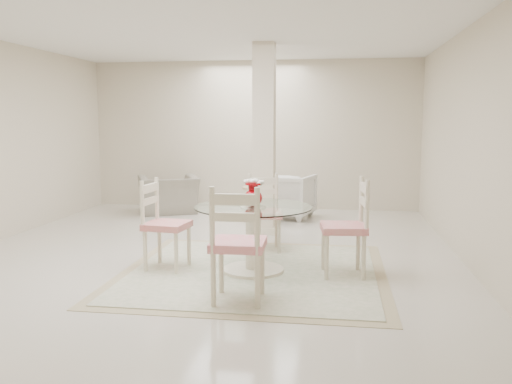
# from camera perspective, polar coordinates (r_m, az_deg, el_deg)

# --- Properties ---
(ground) EXTENTS (7.00, 7.00, 0.00)m
(ground) POSITION_cam_1_polar(r_m,az_deg,el_deg) (6.77, -4.87, -6.39)
(ground) COLOR beige
(ground) RESTS_ON ground
(room_shell) EXTENTS (6.02, 7.02, 2.71)m
(room_shell) POSITION_cam_1_polar(r_m,az_deg,el_deg) (6.57, -5.06, 9.52)
(room_shell) COLOR beige
(room_shell) RESTS_ON ground
(column) EXTENTS (0.30, 0.30, 2.70)m
(column) POSITION_cam_1_polar(r_m,az_deg,el_deg) (7.76, 0.87, 5.52)
(column) COLOR beige
(column) RESTS_ON ground
(area_rug) EXTENTS (2.82, 2.82, 0.02)m
(area_rug) POSITION_cam_1_polar(r_m,az_deg,el_deg) (5.90, -0.29, -8.39)
(area_rug) COLOR tan
(area_rug) RESTS_ON ground
(dining_table) EXTENTS (1.25, 1.25, 0.72)m
(dining_table) POSITION_cam_1_polar(r_m,az_deg,el_deg) (5.81, -0.29, -4.98)
(dining_table) COLOR #F7E7CB
(dining_table) RESTS_ON ground
(red_vase) EXTENTS (0.22, 0.19, 0.29)m
(red_vase) POSITION_cam_1_polar(r_m,az_deg,el_deg) (5.73, -0.29, -0.15)
(red_vase) COLOR #A8050C
(red_vase) RESTS_ON dining_table
(dining_chair_east) EXTENTS (0.51, 0.51, 1.15)m
(dining_chair_east) POSITION_cam_1_polar(r_m,az_deg,el_deg) (5.72, 9.94, -2.89)
(dining_chair_east) COLOR beige
(dining_chair_east) RESTS_ON ground
(dining_chair_north) EXTENTS (0.50, 0.50, 1.05)m
(dining_chair_north) POSITION_cam_1_polar(r_m,az_deg,el_deg) (6.77, 0.80, -1.56)
(dining_chair_north) COLOR beige
(dining_chair_north) RESTS_ON ground
(dining_chair_west) EXTENTS (0.48, 0.48, 1.09)m
(dining_chair_west) POSITION_cam_1_polar(r_m,az_deg,el_deg) (6.00, -9.99, -2.66)
(dining_chair_west) COLOR #EDE1C3
(dining_chair_west) RESTS_ON ground
(dining_chair_south) EXTENTS (0.49, 0.49, 1.18)m
(dining_chair_south) POSITION_cam_1_polar(r_m,az_deg,el_deg) (4.76, -2.01, -4.66)
(dining_chair_south) COLOR beige
(dining_chair_south) RESTS_ON ground
(recliner_taupe) EXTENTS (1.27, 1.21, 0.65)m
(recliner_taupe) POSITION_cam_1_polar(r_m,az_deg,el_deg) (9.66, -9.19, -0.26)
(recliner_taupe) COLOR gray
(recliner_taupe) RESTS_ON ground
(armchair_white) EXTENTS (0.97, 0.98, 0.74)m
(armchair_white) POSITION_cam_1_polar(r_m,az_deg,el_deg) (9.09, 3.39, -0.38)
(armchair_white) COLOR white
(armchair_white) RESTS_ON ground
(side_table) EXTENTS (0.53, 0.53, 0.55)m
(side_table) POSITION_cam_1_polar(r_m,az_deg,el_deg) (8.85, 0.27, -1.34)
(side_table) COLOR #D5B883
(side_table) RESTS_ON ground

